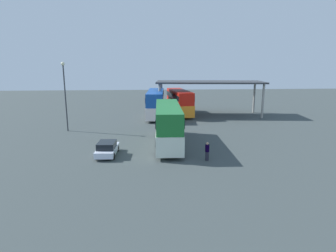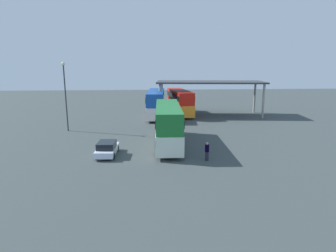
# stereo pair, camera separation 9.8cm
# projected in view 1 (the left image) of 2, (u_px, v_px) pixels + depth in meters

# --- Properties ---
(ground_plane) EXTENTS (140.00, 140.00, 0.00)m
(ground_plane) POSITION_uv_depth(u_px,v_px,m) (163.00, 155.00, 27.02)
(ground_plane) COLOR #3B4444
(double_decker_main) EXTENTS (3.00, 11.43, 4.20)m
(double_decker_main) POSITION_uv_depth(u_px,v_px,m) (168.00, 123.00, 30.07)
(double_decker_main) COLOR silver
(double_decker_main) RESTS_ON ground_plane
(parked_hatchback) EXTENTS (1.91, 3.89, 1.35)m
(parked_hatchback) POSITION_uv_depth(u_px,v_px,m) (107.00, 149.00, 26.66)
(parked_hatchback) COLOR silver
(parked_hatchback) RESTS_ON ground_plane
(double_decker_near_canopy) EXTENTS (3.35, 11.56, 4.21)m
(double_decker_near_canopy) POSITION_uv_depth(u_px,v_px,m) (156.00, 103.00, 46.09)
(double_decker_near_canopy) COLOR silver
(double_decker_near_canopy) RESTS_ON ground_plane
(double_decker_mid_row) EXTENTS (3.64, 10.61, 4.13)m
(double_decker_mid_row) POSITION_uv_depth(u_px,v_px,m) (179.00, 101.00, 47.99)
(double_decker_mid_row) COLOR orange
(double_decker_mid_row) RESTS_ON ground_plane
(depot_canopy) EXTENTS (18.09, 8.20, 5.63)m
(depot_canopy) POSITION_uv_depth(u_px,v_px,m) (210.00, 84.00, 47.05)
(depot_canopy) COLOR #33353A
(depot_canopy) RESTS_ON ground_plane
(lamppost_tall) EXTENTS (0.44, 0.44, 8.67)m
(lamppost_tall) POSITION_uv_depth(u_px,v_px,m) (65.00, 89.00, 35.49)
(lamppost_tall) COLOR #33353A
(lamppost_tall) RESTS_ON ground_plane
(pedestrian_waiting) EXTENTS (0.38, 0.38, 1.68)m
(pedestrian_waiting) POSITION_uv_depth(u_px,v_px,m) (207.00, 151.00, 25.24)
(pedestrian_waiting) COLOR #262633
(pedestrian_waiting) RESTS_ON ground_plane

